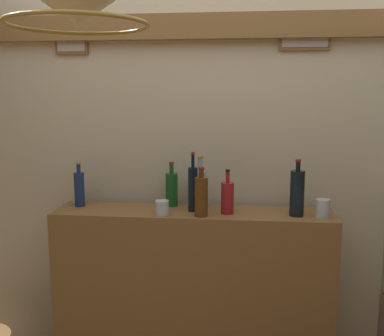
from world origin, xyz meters
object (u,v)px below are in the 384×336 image
liquor_bottle_tequila (193,188)px  glass_tumbler_highball (323,208)px  glass_tumbler_rocks (162,208)px  liquor_bottle_gin (201,196)px  liquor_bottle_whiskey (79,188)px  pendant_lamp (76,2)px  liquor_bottle_brandy (200,188)px  liquor_bottle_vermouth (297,193)px  liquor_bottle_sherry (227,197)px  liquor_bottle_scotch (172,189)px

liquor_bottle_tequila → glass_tumbler_highball: liquor_bottle_tequila is taller
glass_tumbler_rocks → glass_tumbler_highball: 0.85m
liquor_bottle_gin → liquor_bottle_whiskey: bearing=168.9°
glass_tumbler_highball → pendant_lamp: (-1.04, -0.70, 0.93)m
liquor_bottle_tequila → glass_tumbler_rocks: liquor_bottle_tequila is taller
glass_tumbler_rocks → liquor_bottle_brandy: bearing=46.2°
liquor_bottle_vermouth → liquor_bottle_tequila: liquor_bottle_tequila is taller
liquor_bottle_tequila → liquor_bottle_sherry: size_ratio=1.36×
liquor_bottle_brandy → liquor_bottle_scotch: bearing=175.0°
liquor_bottle_vermouth → pendant_lamp: pendant_lamp is taller
liquor_bottle_scotch → glass_tumbler_rocks: size_ratio=3.21×
liquor_bottle_gin → pendant_lamp: size_ratio=0.47×
liquor_bottle_tequila → liquor_bottle_scotch: liquor_bottle_tequila is taller
liquor_bottle_gin → liquor_bottle_brandy: liquor_bottle_brandy is taller
liquor_bottle_vermouth → glass_tumbler_rocks: 0.72m
pendant_lamp → liquor_bottle_gin: bearing=58.1°
liquor_bottle_whiskey → pendant_lamp: bearing=-68.5°
liquor_bottle_whiskey → glass_tumbler_highball: liquor_bottle_whiskey is taller
liquor_bottle_brandy → liquor_bottle_sherry: 0.20m
liquor_bottle_scotch → liquor_bottle_gin: bearing=-47.1°
liquor_bottle_sherry → liquor_bottle_scotch: bearing=157.1°
liquor_bottle_scotch → pendant_lamp: 1.24m
liquor_bottle_tequila → pendant_lamp: (-0.35, -0.75, 0.85)m
liquor_bottle_sherry → glass_tumbler_highball: bearing=-2.5°
glass_tumbler_rocks → glass_tumbler_highball: size_ratio=0.83×
liquor_bottle_tequila → glass_tumbler_highball: size_ratio=3.41×
liquor_bottle_whiskey → glass_tumbler_highball: (1.36, -0.10, -0.06)m
liquor_bottle_whiskey → liquor_bottle_vermouth: bearing=-3.7°
liquor_bottle_gin → liquor_bottle_scotch: 0.28m
liquor_bottle_tequila → liquor_bottle_vermouth: bearing=-3.8°
pendant_lamp → glass_tumbler_rocks: bearing=73.1°
liquor_bottle_vermouth → pendant_lamp: size_ratio=0.54×
liquor_bottle_scotch → glass_tumbler_rocks: liquor_bottle_scotch is taller
liquor_bottle_gin → liquor_bottle_brandy: (-0.02, 0.19, 0.01)m
liquor_bottle_sherry → glass_tumbler_rocks: bearing=-168.0°
liquor_bottle_sherry → pendant_lamp: 1.26m
liquor_bottle_whiskey → liquor_bottle_gin: liquor_bottle_gin is taller
liquor_bottle_tequila → liquor_bottle_brandy: liquor_bottle_tequila is taller
liquor_bottle_tequila → glass_tumbler_rocks: bearing=-146.2°
liquor_bottle_sherry → pendant_lamp: (-0.54, -0.72, 0.88)m
liquor_bottle_sherry → pendant_lamp: bearing=-127.0°
liquor_bottle_whiskey → glass_tumbler_rocks: 0.53m
liquor_bottle_tequila → liquor_bottle_scotch: 0.18m
liquor_bottle_whiskey → liquor_bottle_tequila: liquor_bottle_tequila is taller
liquor_bottle_tequila → liquor_bottle_brandy: 0.10m
liquor_bottle_gin → liquor_bottle_vermouth: (0.50, 0.06, 0.02)m
liquor_bottle_vermouth → liquor_bottle_tequila: size_ratio=0.92×
liquor_bottle_whiskey → glass_tumbler_highball: bearing=-4.0°
liquor_bottle_scotch → pendant_lamp: pendant_lamp is taller
liquor_bottle_brandy → liquor_bottle_sherry: (0.16, -0.12, -0.03)m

